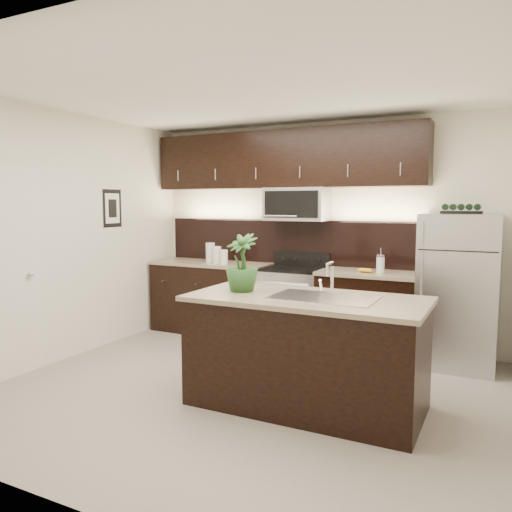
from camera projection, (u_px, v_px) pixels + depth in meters
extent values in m
plane|color=gray|center=(247.00, 391.00, 4.55)|extent=(4.50, 4.50, 0.00)
cube|color=silver|center=(322.00, 233.00, 6.19)|extent=(4.50, 0.02, 2.70)
cube|color=silver|center=(72.00, 271.00, 2.63)|extent=(4.50, 0.02, 2.70)
cube|color=silver|center=(64.00, 237.00, 5.41)|extent=(0.02, 4.00, 2.70)
cube|color=white|center=(247.00, 87.00, 4.27)|extent=(4.50, 4.00, 0.02)
cube|color=silver|center=(0.00, 277.00, 4.73)|extent=(0.04, 0.80, 2.02)
sphere|color=silver|center=(31.00, 274.00, 5.00)|extent=(0.06, 0.06, 0.06)
cube|color=black|center=(112.00, 208.00, 6.04)|extent=(0.01, 0.32, 0.46)
cube|color=white|center=(113.00, 208.00, 6.04)|extent=(0.00, 0.24, 0.36)
cube|color=black|center=(212.00, 298.00, 6.64)|extent=(1.57, 0.62, 0.90)
cube|color=black|center=(371.00, 314.00, 5.69)|extent=(1.16, 0.62, 0.90)
cube|color=#B2B2B7|center=(293.00, 306.00, 6.12)|extent=(0.76, 0.62, 0.90)
cube|color=black|center=(293.00, 269.00, 6.07)|extent=(0.76, 0.60, 0.03)
cube|color=#C0B390|center=(212.00, 263.00, 6.59)|extent=(1.59, 0.65, 0.04)
cube|color=#C0B390|center=(372.00, 273.00, 5.64)|extent=(1.18, 0.65, 0.04)
cube|color=black|center=(287.00, 242.00, 6.39)|extent=(3.49, 0.02, 0.56)
cube|color=#B2B2B7|center=(297.00, 204.00, 6.09)|extent=(0.76, 0.40, 0.40)
cube|color=black|center=(283.00, 160.00, 6.15)|extent=(3.49, 0.33, 0.70)
cube|color=black|center=(306.00, 354.00, 4.19)|extent=(1.90, 0.90, 0.90)
cube|color=#C0B390|center=(307.00, 299.00, 4.14)|extent=(1.96, 0.96, 0.04)
cube|color=silver|center=(324.00, 297.00, 4.07)|extent=(0.84, 0.50, 0.01)
cylinder|color=silver|center=(332.00, 280.00, 4.24)|extent=(0.03, 0.03, 0.24)
cylinder|color=silver|center=(330.00, 263.00, 4.17)|extent=(0.02, 0.14, 0.02)
cylinder|color=silver|center=(327.00, 270.00, 4.11)|extent=(0.02, 0.02, 0.10)
cube|color=#B2B2B7|center=(458.00, 291.00, 5.19)|extent=(0.77, 0.70, 1.60)
cube|color=black|center=(462.00, 212.00, 5.11)|extent=(0.40, 0.25, 0.03)
cylinder|color=black|center=(446.00, 208.00, 5.17)|extent=(0.07, 0.23, 0.07)
cylinder|color=black|center=(454.00, 208.00, 5.14)|extent=(0.07, 0.23, 0.07)
cylinder|color=black|center=(462.00, 208.00, 5.10)|extent=(0.07, 0.23, 0.07)
cylinder|color=black|center=(470.00, 208.00, 5.07)|extent=(0.07, 0.23, 0.07)
cylinder|color=black|center=(478.00, 208.00, 5.04)|extent=(0.07, 0.23, 0.07)
imported|color=#234D1F|center=(242.00, 263.00, 4.36)|extent=(0.32, 0.32, 0.51)
cylinder|color=silver|center=(210.00, 253.00, 6.52)|extent=(0.12, 0.12, 0.26)
cylinder|color=silver|center=(217.00, 255.00, 6.42)|extent=(0.11, 0.11, 0.22)
cylinder|color=silver|center=(224.00, 257.00, 6.32)|extent=(0.10, 0.10, 0.18)
cylinder|color=silver|center=(380.00, 265.00, 5.54)|extent=(0.09, 0.09, 0.18)
cylinder|color=silver|center=(381.00, 256.00, 5.53)|extent=(0.09, 0.09, 0.02)
cylinder|color=silver|center=(381.00, 252.00, 5.53)|extent=(0.01, 0.01, 0.07)
ellipsoid|color=gold|center=(362.00, 270.00, 5.61)|extent=(0.19, 0.16, 0.05)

